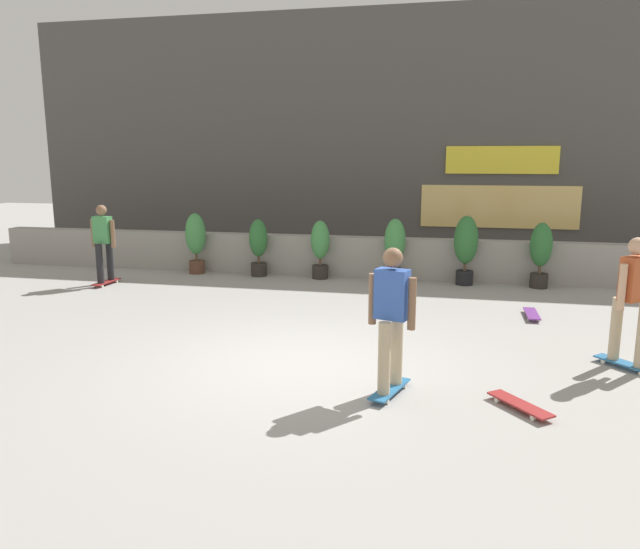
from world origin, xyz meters
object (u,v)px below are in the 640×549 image
at_px(skater_far_left, 632,297).
at_px(skater_by_wall_left, 392,315).
at_px(skateboard_aside, 520,404).
at_px(potted_plant_4, 466,245).
at_px(skater_foreground, 103,241).
at_px(potted_plant_1, 258,245).
at_px(potted_plant_2, 320,247).
at_px(skateboard_near_camera, 532,314).
at_px(potted_plant_0, 196,239).
at_px(potted_plant_3, 395,246).
at_px(potted_plant_5, 541,251).

bearing_deg(skater_far_left, skater_by_wall_left, -152.53).
distance_m(skater_far_left, skateboard_aside, 2.36).
bearing_deg(potted_plant_4, skater_by_wall_left, -98.58).
bearing_deg(skater_by_wall_left, skater_foreground, 143.77).
xyz_separation_m(potted_plant_1, potted_plant_4, (4.57, -0.00, 0.13)).
relative_size(skater_foreground, skater_by_wall_left, 1.00).
height_order(potted_plant_1, skater_foreground, skater_foreground).
xyz_separation_m(potted_plant_2, skateboard_near_camera, (4.20, -2.49, -0.66)).
distance_m(potted_plant_0, skater_by_wall_left, 8.18).
bearing_deg(potted_plant_3, skater_by_wall_left, -85.27).
height_order(potted_plant_1, potted_plant_4, potted_plant_4).
bearing_deg(potted_plant_4, potted_plant_3, 180.00).
height_order(skater_far_left, skateboard_aside, skater_far_left).
xyz_separation_m(potted_plant_3, potted_plant_4, (1.49, -0.00, 0.07)).
bearing_deg(potted_plant_2, potted_plant_0, -180.00).
bearing_deg(skateboard_aside, skater_foreground, 148.24).
xyz_separation_m(potted_plant_0, potted_plant_1, (1.52, 0.00, -0.08)).
relative_size(potted_plant_0, skater_far_left, 0.83).
xyz_separation_m(potted_plant_5, skateboard_aside, (-1.06, -6.51, -0.71)).
relative_size(skater_far_left, skateboard_near_camera, 2.12).
bearing_deg(skater_by_wall_left, potted_plant_2, 108.85).
xyz_separation_m(skater_foreground, skater_far_left, (9.36, -3.26, 0.00)).
bearing_deg(potted_plant_3, skateboard_near_camera, -44.35).
distance_m(potted_plant_5, skater_far_left, 4.90).
distance_m(potted_plant_2, skater_foreground, 4.61).
bearing_deg(skater_by_wall_left, skateboard_aside, -5.39).
distance_m(potted_plant_3, skateboard_aside, 6.82).
xyz_separation_m(potted_plant_2, skater_far_left, (5.05, -4.88, 0.22)).
distance_m(potted_plant_1, skater_foreground, 3.31).
height_order(skater_foreground, skateboard_aside, skater_foreground).
bearing_deg(skater_far_left, potted_plant_3, 124.90).
xyz_separation_m(potted_plant_0, potted_plant_2, (2.95, 0.00, -0.08)).
xyz_separation_m(potted_plant_4, skateboard_near_camera, (1.06, -2.49, -0.79)).
bearing_deg(potted_plant_2, potted_plant_3, -0.00).
height_order(potted_plant_4, skateboard_aside, potted_plant_4).
bearing_deg(skater_far_left, skateboard_aside, -132.08).
relative_size(potted_plant_0, skater_foreground, 0.83).
distance_m(potted_plant_0, potted_plant_2, 2.95).
distance_m(potted_plant_0, potted_plant_5, 7.59).
height_order(potted_plant_5, skater_far_left, skater_far_left).
bearing_deg(potted_plant_3, skater_far_left, -55.10).
bearing_deg(potted_plant_1, potted_plant_2, 0.00).
relative_size(potted_plant_3, skater_by_wall_left, 0.81).
relative_size(potted_plant_5, skateboard_aside, 1.82).
xyz_separation_m(potted_plant_5, skateboard_near_camera, (-0.44, -2.49, -0.71)).
distance_m(potted_plant_0, skateboard_aside, 9.25).
bearing_deg(potted_plant_2, potted_plant_5, -0.00).
bearing_deg(potted_plant_5, skater_by_wall_left, -111.16).
bearing_deg(potted_plant_0, potted_plant_2, 0.00).
xyz_separation_m(potted_plant_0, skater_by_wall_left, (5.13, -6.37, 0.14)).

